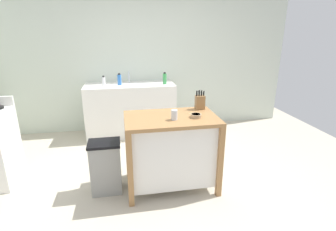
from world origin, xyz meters
The scene contains 12 objects.
ground_plane centered at (0.00, 0.00, 0.00)m, with size 6.41×6.41×0.00m, color #BCB29E.
wall_back centered at (0.00, 2.08, 1.30)m, with size 5.41×0.10×2.60m, color silver.
kitchen_island centered at (0.04, -0.08, 0.50)m, with size 1.06×0.67×0.89m.
knife_block centered at (0.45, 0.16, 0.98)m, with size 0.11×0.09×0.24m.
bowl_ceramic_wide centered at (0.31, -0.15, 0.91)m, with size 0.12×0.12×0.04m.
drinking_cup centered at (0.05, -0.18, 0.95)m, with size 0.07×0.07×0.11m.
trash_bin centered at (-0.73, -0.05, 0.32)m, with size 0.36×0.28×0.63m.
sink_counter centered at (-0.35, 1.73, 0.46)m, with size 1.57×0.60×0.92m.
sink_faucet centered at (-0.35, 1.87, 1.03)m, with size 0.02×0.02×0.22m.
bottle_spray_cleaner centered at (-0.79, 1.71, 1.00)m, with size 0.06×0.06×0.17m.
bottle_dish_soap centered at (0.26, 1.65, 1.02)m, with size 0.06×0.06×0.21m.
bottle_hand_soap centered at (-0.52, 1.72, 1.01)m, with size 0.07×0.07×0.20m.
Camera 1 is at (-0.50, -2.81, 1.84)m, focal length 27.79 mm.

